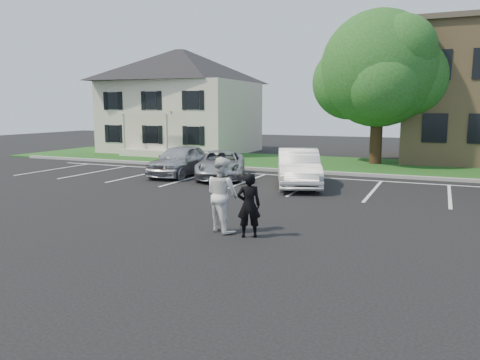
{
  "coord_description": "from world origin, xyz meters",
  "views": [
    {
      "loc": [
        5.2,
        -11.04,
        3.26
      ],
      "look_at": [
        0.0,
        1.0,
        1.25
      ],
      "focal_mm": 35.0,
      "sensor_mm": 36.0,
      "label": 1
    }
  ],
  "objects_px": {
    "man_white_shirt": "(222,194)",
    "car_silver_minivan": "(221,165)",
    "house": "(181,101)",
    "car_white_sedan": "(298,168)",
    "car_silver_west": "(180,160)",
    "tree": "(381,72)",
    "man_black_suit": "(249,205)"
  },
  "relations": [
    {
      "from": "man_white_shirt",
      "to": "car_white_sedan",
      "type": "xyz_separation_m",
      "value": [
        -0.22,
        7.94,
        -0.22
      ]
    },
    {
      "from": "man_white_shirt",
      "to": "car_silver_minivan",
      "type": "bearing_deg",
      "value": -36.3
    },
    {
      "from": "man_black_suit",
      "to": "car_white_sedan",
      "type": "distance_m",
      "value": 8.27
    },
    {
      "from": "man_white_shirt",
      "to": "car_silver_west",
      "type": "xyz_separation_m",
      "value": [
        -6.45,
        8.75,
        -0.25
      ]
    },
    {
      "from": "house",
      "to": "man_black_suit",
      "type": "distance_m",
      "value": 24.7
    },
    {
      "from": "house",
      "to": "tree",
      "type": "bearing_deg",
      "value": -10.59
    },
    {
      "from": "man_black_suit",
      "to": "car_silver_west",
      "type": "xyz_separation_m",
      "value": [
        -7.31,
        9.01,
        -0.07
      ]
    },
    {
      "from": "man_black_suit",
      "to": "man_white_shirt",
      "type": "height_order",
      "value": "man_white_shirt"
    },
    {
      "from": "house",
      "to": "car_silver_minivan",
      "type": "relative_size",
      "value": 2.23
    },
    {
      "from": "tree",
      "to": "man_white_shirt",
      "type": "height_order",
      "value": "tree"
    },
    {
      "from": "house",
      "to": "man_white_shirt",
      "type": "xyz_separation_m",
      "value": [
        12.93,
        -20.0,
        -2.83
      ]
    },
    {
      "from": "tree",
      "to": "man_white_shirt",
      "type": "relative_size",
      "value": 4.39
    },
    {
      "from": "car_silver_west",
      "to": "tree",
      "type": "bearing_deg",
      "value": 43.42
    },
    {
      "from": "tree",
      "to": "house",
      "type": "bearing_deg",
      "value": 169.41
    },
    {
      "from": "man_black_suit",
      "to": "car_silver_minivan",
      "type": "bearing_deg",
      "value": -87.31
    },
    {
      "from": "car_silver_west",
      "to": "man_black_suit",
      "type": "bearing_deg",
      "value": -53.24
    },
    {
      "from": "car_silver_west",
      "to": "car_silver_minivan",
      "type": "relative_size",
      "value": 0.96
    },
    {
      "from": "house",
      "to": "tree",
      "type": "relative_size",
      "value": 1.17
    },
    {
      "from": "house",
      "to": "car_silver_minivan",
      "type": "bearing_deg",
      "value": -52.28
    },
    {
      "from": "car_silver_west",
      "to": "car_silver_minivan",
      "type": "bearing_deg",
      "value": -1.7
    },
    {
      "from": "car_silver_west",
      "to": "man_white_shirt",
      "type": "bearing_deg",
      "value": -55.93
    },
    {
      "from": "car_silver_minivan",
      "to": "car_white_sedan",
      "type": "bearing_deg",
      "value": -33.25
    },
    {
      "from": "house",
      "to": "man_white_shirt",
      "type": "bearing_deg",
      "value": -57.11
    },
    {
      "from": "house",
      "to": "car_silver_minivan",
      "type": "xyz_separation_m",
      "value": [
        8.69,
        -11.23,
        -3.19
      ]
    },
    {
      "from": "house",
      "to": "man_white_shirt",
      "type": "distance_m",
      "value": 23.99
    },
    {
      "from": "car_white_sedan",
      "to": "man_white_shirt",
      "type": "bearing_deg",
      "value": -108.03
    },
    {
      "from": "house",
      "to": "car_white_sedan",
      "type": "xyz_separation_m",
      "value": [
        12.71,
        -12.06,
        -3.04
      ]
    },
    {
      "from": "man_black_suit",
      "to": "car_white_sedan",
      "type": "height_order",
      "value": "man_black_suit"
    },
    {
      "from": "man_black_suit",
      "to": "car_silver_west",
      "type": "relative_size",
      "value": 0.37
    },
    {
      "from": "car_silver_west",
      "to": "car_white_sedan",
      "type": "xyz_separation_m",
      "value": [
        6.22,
        -0.81,
        0.03
      ]
    },
    {
      "from": "house",
      "to": "car_silver_west",
      "type": "xyz_separation_m",
      "value": [
        6.49,
        -11.25,
        -3.07
      ]
    },
    {
      "from": "tree",
      "to": "man_black_suit",
      "type": "bearing_deg",
      "value": -93.17
    }
  ]
}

